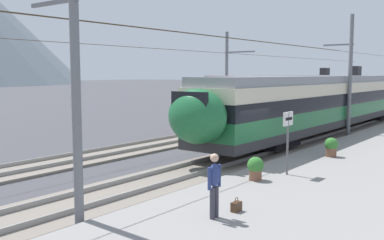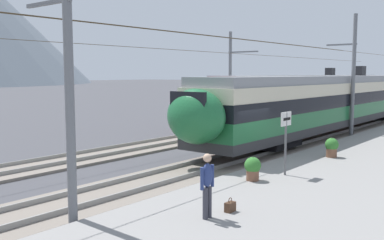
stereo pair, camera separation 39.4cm
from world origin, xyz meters
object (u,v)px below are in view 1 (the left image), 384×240
object	(u,v)px
passenger_walking	(214,182)
handbag_beside_passenger	(236,206)
potted_plant_platform_edge	(331,146)
catenary_mast_far_side	(229,76)
catenary_mast_mid	(348,74)
potted_plant_by_shelter	(255,167)
train_far_track	(304,93)
train_near_platform	(330,100)
catenary_mast_west	(73,84)
platform_sign	(288,129)

from	to	relation	value
passenger_walking	handbag_beside_passenger	xyz separation A→B (m)	(0.82, -0.16, -0.81)
potted_plant_platform_edge	catenary_mast_far_side	bearing A→B (deg)	51.26
handbag_beside_passenger	potted_plant_platform_edge	bearing A→B (deg)	5.25
catenary_mast_mid	potted_plant_by_shelter	world-z (taller)	catenary_mast_mid
catenary_mast_mid	potted_plant_platform_edge	xyz separation A→B (m)	(-8.47, -2.18, -3.21)
catenary_mast_far_side	potted_plant_by_shelter	xyz separation A→B (m)	(-15.16, -11.01, -3.04)
train_far_track	potted_plant_by_shelter	distance (m)	26.05
catenary_mast_mid	passenger_walking	distance (m)	19.04
catenary_mast_mid	potted_plant_platform_edge	size ratio (longest dim) A/B	53.91
handbag_beside_passenger	potted_plant_platform_edge	xyz separation A→B (m)	(9.33, 0.86, 0.35)
catenary_mast_far_side	train_near_platform	bearing A→B (deg)	-88.43
catenary_mast_west	catenary_mast_far_side	xyz separation A→B (m)	(21.51, 9.32, 0.05)
catenary_mast_mid	train_near_platform	bearing A→B (deg)	56.64
train_near_platform	potted_plant_platform_edge	xyz separation A→B (m)	(-9.44, -3.66, -1.46)
catenary_mast_far_side	handbag_beside_passenger	distance (m)	22.55
passenger_walking	handbag_beside_passenger	distance (m)	1.16
platform_sign	potted_plant_platform_edge	size ratio (longest dim) A/B	2.70
train_near_platform	catenary_mast_mid	xyz separation A→B (m)	(-0.98, -1.48, 1.75)
passenger_walking	potted_plant_platform_edge	size ratio (longest dim) A/B	1.96
catenary_mast_far_side	catenary_mast_west	bearing A→B (deg)	-156.57
passenger_walking	potted_plant_by_shelter	size ratio (longest dim) A/B	2.05
train_far_track	potted_plant_by_shelter	xyz separation A→B (m)	(-24.43, -8.93, -1.47)
train_far_track	passenger_walking	bearing A→B (deg)	-160.54
handbag_beside_passenger	catenary_mast_west	bearing A→B (deg)	134.09
train_far_track	platform_sign	distance (m)	24.82
train_far_track	catenary_mast_far_side	distance (m)	9.63
potted_plant_platform_edge	potted_plant_by_shelter	world-z (taller)	potted_plant_platform_edge
passenger_walking	handbag_beside_passenger	bearing A→B (deg)	-10.83
platform_sign	potted_plant_by_shelter	world-z (taller)	platform_sign
catenary_mast_west	handbag_beside_passenger	distance (m)	5.38
platform_sign	train_far_track	bearing A→B (deg)	22.31
platform_sign	potted_plant_by_shelter	bearing A→B (deg)	161.49
potted_plant_platform_edge	catenary_mast_mid	bearing A→B (deg)	14.41
train_far_track	catenary_mast_west	bearing A→B (deg)	-166.76
train_near_platform	handbag_beside_passenger	distance (m)	19.39
catenary_mast_west	catenary_mast_mid	bearing A→B (deg)	-0.02
handbag_beside_passenger	potted_plant_platform_edge	distance (m)	9.38
platform_sign	handbag_beside_passenger	size ratio (longest dim) A/B	5.91
platform_sign	potted_plant_platform_edge	world-z (taller)	platform_sign
passenger_walking	potted_plant_platform_edge	world-z (taller)	passenger_walking
catenary_mast_west	handbag_beside_passenger	size ratio (longest dim) A/B	118.22
passenger_walking	potted_plant_platform_edge	xyz separation A→B (m)	(10.15, 0.70, -0.46)
catenary_mast_west	potted_plant_platform_edge	distance (m)	12.82
catenary_mast_far_side	platform_sign	bearing A→B (deg)	-139.97
handbag_beside_passenger	platform_sign	bearing A→B (deg)	10.02
passenger_walking	train_near_platform	bearing A→B (deg)	12.54
potted_plant_by_shelter	catenary_mast_far_side	bearing A→B (deg)	35.99
catenary_mast_far_side	platform_sign	distance (m)	17.97
train_far_track	train_near_platform	bearing A→B (deg)	-147.51
train_far_track	platform_sign	size ratio (longest dim) A/B	12.86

